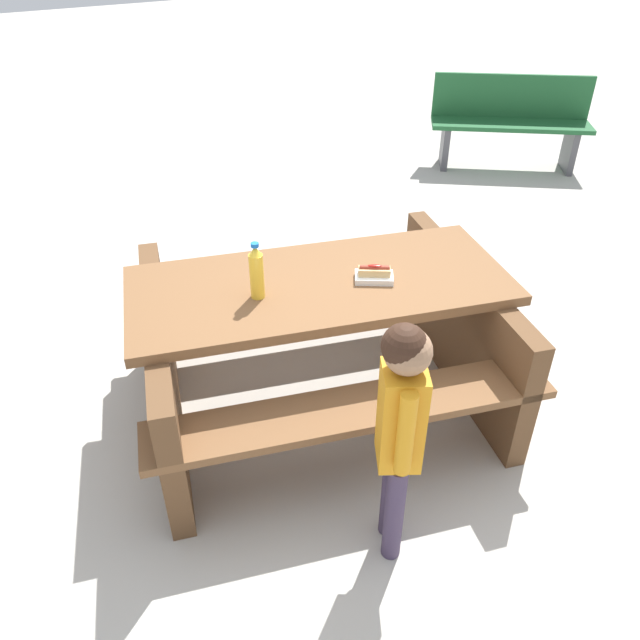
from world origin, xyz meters
The scene contains 6 objects.
ground_plane centered at (0.00, 0.00, 0.00)m, with size 30.00×30.00×0.00m, color #B7B2A8.
picnic_table centered at (0.00, 0.00, 0.44)m, with size 2.12×1.85×0.75m.
soda_bottle centered at (-0.31, 0.03, 0.88)m, with size 0.06×0.06×0.27m.
hotdog_tray centered at (0.22, -0.13, 0.78)m, with size 0.21×0.19×0.08m.
child_in_coat centered at (-0.21, -0.91, 0.71)m, with size 0.22×0.25×1.11m.
park_bench_near centered at (3.39, 2.06, 0.45)m, with size 1.44×1.22×0.85m.
Camera 1 is at (-1.29, -2.15, 2.26)m, focal length 34.68 mm.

